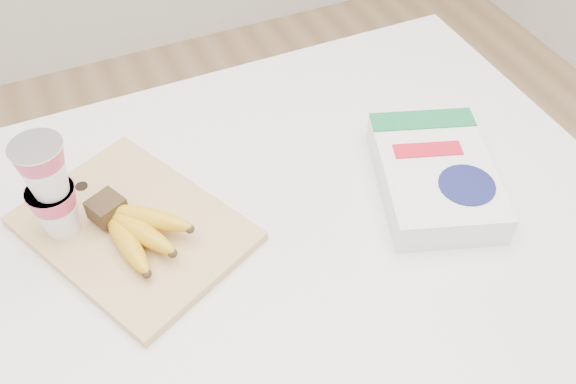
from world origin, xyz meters
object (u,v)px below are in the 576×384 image
Objects in this scene: bananas at (134,228)px; yogurt_stack at (49,187)px; cutting_board at (134,228)px; cereal_box at (435,175)px.

yogurt_stack is (-0.09, 0.06, 0.07)m from bananas.
bananas is 0.13m from yogurt_stack.
cereal_box is (0.47, -0.11, 0.02)m from cutting_board.
cutting_board is 1.11× the size of cereal_box.
cutting_board is at bearing -173.78° from cereal_box.
cereal_box is at bearing -38.48° from cutting_board.
cutting_board is 0.14m from yogurt_stack.
cereal_box is (0.47, -0.08, -0.01)m from bananas.
cereal_box is at bearing -14.13° from yogurt_stack.
cutting_board is 1.93× the size of bananas.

